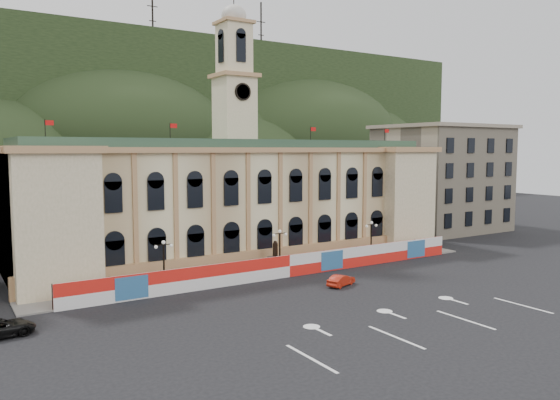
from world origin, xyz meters
TOP-DOWN VIEW (x-y plane):
  - ground at (0.00, 0.00)m, footprint 260.00×260.00m
  - lane_markings at (0.00, -5.00)m, footprint 26.00×10.00m
  - hill_ridge at (0.03, 121.99)m, footprint 230.00×80.00m
  - city_hall at (0.00, 27.63)m, footprint 56.20×17.60m
  - side_building_right at (43.00, 30.93)m, footprint 21.00×17.00m
  - hoarding_fence at (0.06, 15.07)m, footprint 50.00×0.44m
  - pavement at (0.00, 17.75)m, footprint 56.00×5.50m
  - statue at (0.00, 18.00)m, footprint 1.40×1.40m
  - lamp_left at (-14.00, 17.00)m, footprint 1.96×0.44m
  - lamp_center at (0.00, 17.00)m, footprint 1.96×0.44m
  - lamp_right at (14.00, 17.00)m, footprint 1.96×0.44m
  - red_sedan at (2.38, 8.65)m, footprint 3.60×4.51m

SIDE VIEW (x-z plane):
  - ground at x=0.00m, z-range 0.00..0.00m
  - lane_markings at x=0.00m, z-range -0.01..0.01m
  - pavement at x=0.00m, z-range 0.00..0.16m
  - red_sedan at x=2.38m, z-range 0.00..1.22m
  - statue at x=0.00m, z-range -0.67..3.05m
  - hoarding_fence at x=0.06m, z-range 0.00..2.50m
  - lamp_left at x=-14.00m, z-range 0.50..5.65m
  - lamp_center at x=0.00m, z-range 0.50..5.65m
  - lamp_right at x=14.00m, z-range 0.50..5.65m
  - city_hall at x=0.00m, z-range -10.70..26.40m
  - side_building_right at x=43.00m, z-range 0.03..18.63m
  - hill_ridge at x=0.03m, z-range -12.52..51.48m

